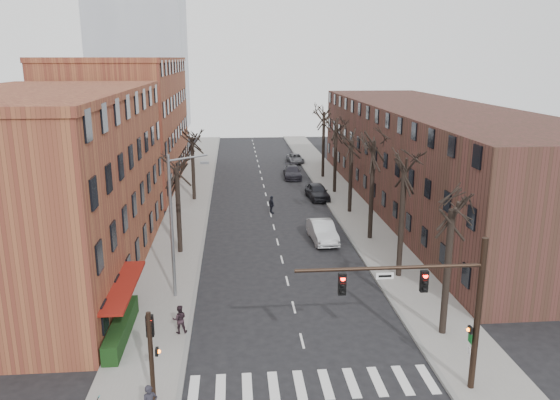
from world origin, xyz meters
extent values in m
plane|color=black|center=(0.00, 0.00, 0.00)|extent=(160.00, 160.00, 0.00)
cube|color=gray|center=(-8.00, 35.00, 0.07)|extent=(4.00, 90.00, 0.15)
cube|color=gray|center=(8.00, 35.00, 0.07)|extent=(4.00, 90.00, 0.15)
cube|color=brown|center=(-16.00, 15.00, 6.00)|extent=(12.00, 26.00, 12.00)
cube|color=brown|center=(-16.00, 44.00, 7.00)|extent=(12.00, 28.00, 14.00)
cube|color=#4A2822|center=(16.00, 30.00, 5.00)|extent=(12.00, 50.00, 10.00)
cube|color=maroon|center=(-9.40, 6.00, 0.00)|extent=(1.20, 7.00, 0.15)
cube|color=#193813|center=(-9.50, 5.00, 0.65)|extent=(0.80, 6.00, 1.00)
cylinder|color=black|center=(7.00, -1.00, 3.60)|extent=(0.28, 0.28, 7.20)
cylinder|color=black|center=(3.00, -1.00, 6.00)|extent=(8.00, 0.16, 0.16)
cube|color=black|center=(4.50, -1.00, 5.35)|extent=(0.32, 0.22, 0.95)
cube|color=black|center=(1.00, -1.00, 5.35)|extent=(0.32, 0.22, 0.95)
cube|color=silver|center=(2.80, -1.00, 5.65)|extent=(0.75, 0.04, 0.28)
cube|color=black|center=(6.72, -1.00, 3.00)|extent=(0.12, 0.30, 0.30)
cylinder|color=black|center=(-7.00, -1.00, 2.20)|extent=(0.20, 0.20, 4.40)
cube|color=black|center=(-7.00, -0.82, 3.70)|extent=(0.32, 0.22, 0.95)
cube|color=black|center=(-6.75, -1.00, 2.60)|extent=(0.12, 0.30, 0.30)
cylinder|color=slate|center=(-7.20, 10.00, 4.50)|extent=(0.20, 0.20, 9.00)
cylinder|color=slate|center=(-6.10, 10.00, 8.80)|extent=(2.39, 0.12, 0.46)
cube|color=slate|center=(-5.10, 10.00, 8.50)|extent=(0.50, 0.22, 0.14)
imported|color=#B3B7BA|center=(3.64, 19.91, 0.83)|extent=(2.07, 5.16, 1.67)
imported|color=black|center=(5.30, 33.52, 0.83)|extent=(2.38, 5.01, 1.65)
imported|color=black|center=(3.80, 44.03, 0.74)|extent=(2.26, 5.20, 1.49)
imported|color=#5A5C62|center=(5.30, 54.10, 0.62)|extent=(2.31, 4.58, 1.24)
imported|color=black|center=(-6.46, 5.18, 0.94)|extent=(0.83, 0.68, 1.57)
imported|color=black|center=(0.11, 28.40, 0.86)|extent=(0.76, 1.10, 1.73)
camera|label=1|loc=(-3.37, -21.74, 14.46)|focal=35.00mm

